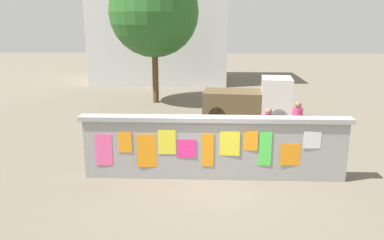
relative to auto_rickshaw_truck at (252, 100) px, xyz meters
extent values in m
plane|color=#6B6051|center=(-1.66, 1.81, -0.90)|extent=(60.00, 60.00, 0.00)
cube|color=#969696|center=(-1.66, -6.19, -0.10)|extent=(6.98, 0.30, 1.60)
cube|color=#9A9A9A|center=(-1.66, -6.19, 0.76)|extent=(7.18, 0.42, 0.12)
cube|color=#F9599E|center=(-4.60, -6.35, -0.09)|extent=(0.45, 0.03, 0.86)
cube|color=orange|center=(-4.02, -6.35, 0.14)|extent=(0.36, 0.02, 0.57)
cube|color=orange|center=(-3.45, -6.35, -0.09)|extent=(0.52, 0.04, 0.91)
cube|color=yellow|center=(-2.91, -6.35, 0.16)|extent=(0.47, 0.01, 0.67)
cube|color=#F42D8C|center=(-2.39, -6.35, -0.01)|extent=(0.50, 0.02, 0.50)
cube|color=orange|center=(-1.83, -6.35, -0.05)|extent=(0.31, 0.01, 0.91)
cube|color=yellow|center=(-1.26, -6.35, 0.14)|extent=(0.53, 0.04, 0.67)
cube|color=orange|center=(-0.71, -6.35, 0.23)|extent=(0.37, 0.03, 0.54)
cube|color=#4CD84C|center=(-0.33, -6.35, 0.01)|extent=(0.33, 0.02, 0.93)
cube|color=orange|center=(0.34, -6.35, -0.15)|extent=(0.53, 0.04, 0.59)
cube|color=silver|center=(0.87, -6.35, 0.27)|extent=(0.46, 0.03, 0.46)
cylinder|color=black|center=(1.15, 0.54, -0.55)|extent=(0.72, 0.27, 0.70)
cylinder|color=black|center=(1.02, -0.75, -0.55)|extent=(0.72, 0.27, 0.70)
cylinder|color=black|center=(-1.34, 0.79, -0.55)|extent=(0.72, 0.27, 0.70)
cylinder|color=black|center=(-1.47, -0.51, -0.55)|extent=(0.72, 0.27, 0.70)
cube|color=silver|center=(0.99, -0.10, 0.20)|extent=(1.34, 1.61, 1.50)
cube|color=brown|center=(-0.80, 0.08, -0.10)|extent=(2.54, 1.73, 0.90)
cylinder|color=black|center=(-2.12, -2.95, -0.60)|extent=(0.61, 0.17, 0.60)
cylinder|color=black|center=(-3.41, -2.80, -0.60)|extent=(0.61, 0.19, 0.60)
cube|color=gold|center=(-2.76, -2.88, -0.32)|extent=(1.02, 0.35, 0.32)
cube|color=black|center=(-2.96, -2.85, -0.14)|extent=(0.58, 0.28, 0.10)
cube|color=#262626|center=(-2.22, -2.94, -0.05)|extent=(0.10, 0.56, 0.03)
cylinder|color=black|center=(-1.08, -4.82, -0.57)|extent=(0.65, 0.18, 0.66)
cylinder|color=black|center=(-2.10, -5.05, -0.57)|extent=(0.65, 0.18, 0.66)
cube|color=red|center=(-1.59, -4.93, -0.39)|extent=(0.94, 0.25, 0.06)
cylinder|color=red|center=(-1.74, -4.97, -0.17)|extent=(0.04, 0.04, 0.40)
cube|color=black|center=(-1.74, -4.97, 0.03)|extent=(0.21, 0.12, 0.05)
cube|color=black|center=(-1.13, -4.83, -0.02)|extent=(0.14, 0.44, 0.03)
cylinder|color=#3F994C|center=(0.06, -4.69, -0.50)|extent=(0.12, 0.12, 0.80)
cylinder|color=#3F994C|center=(-0.11, -4.62, -0.50)|extent=(0.12, 0.12, 0.80)
cylinder|color=#D83F72|center=(-0.02, -4.65, 0.20)|extent=(0.44, 0.44, 0.60)
sphere|color=#8C664C|center=(-0.02, -4.65, 0.61)|extent=(0.22, 0.22, 0.22)
cylinder|color=yellow|center=(1.15, -3.65, -0.50)|extent=(0.12, 0.12, 0.80)
cylinder|color=yellow|center=(0.99, -3.72, -0.50)|extent=(0.12, 0.12, 0.80)
cylinder|color=#D83F72|center=(1.07, -3.68, 0.20)|extent=(0.45, 0.45, 0.60)
sphere|color=#8C664C|center=(1.07, -3.68, 0.61)|extent=(0.22, 0.22, 0.22)
cylinder|color=brown|center=(-4.51, 3.49, 0.58)|extent=(0.30, 0.30, 2.95)
sphere|color=#265B22|center=(-4.51, 3.49, 3.58)|extent=(4.37, 4.37, 4.37)
cube|color=silver|center=(-5.04, 10.53, 3.30)|extent=(8.68, 5.11, 8.40)
camera|label=1|loc=(-1.84, -16.12, 3.35)|focal=36.62mm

